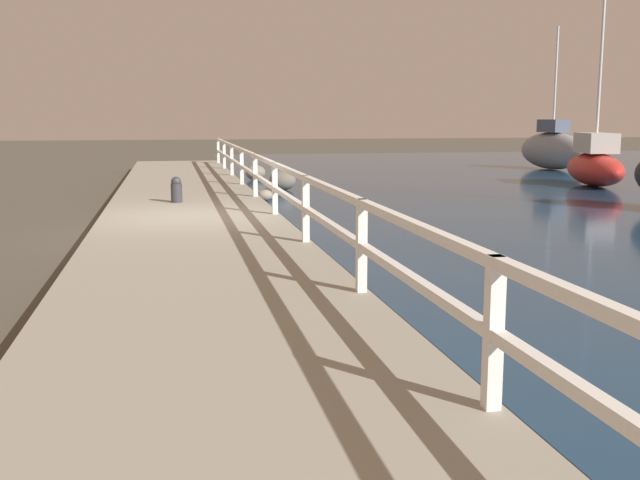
{
  "coord_description": "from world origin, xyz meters",
  "views": [
    {
      "loc": [
        -0.37,
        -13.87,
        2.15
      ],
      "look_at": [
        1.64,
        -3.87,
        0.47
      ],
      "focal_mm": 42.0,
      "sensor_mm": 36.0,
      "label": 1
    }
  ],
  "objects": [
    {
      "name": "railing",
      "position": [
        1.56,
        0.0,
        1.02
      ],
      "size": [
        0.1,
        32.5,
        0.97
      ],
      "color": "white",
      "rests_on": "dock_walkway"
    },
    {
      "name": "boulder_downstream",
      "position": [
        2.55,
        11.94,
        0.26
      ],
      "size": [
        0.69,
        0.62,
        0.52
      ],
      "color": "slate",
      "rests_on": "ground"
    },
    {
      "name": "dock_walkway",
      "position": [
        0.0,
        0.0,
        0.17
      ],
      "size": [
        3.32,
        36.0,
        0.35
      ],
      "color": "gray",
      "rests_on": "ground"
    },
    {
      "name": "boulder_water_edge",
      "position": [
        2.06,
        5.42,
        0.14
      ],
      "size": [
        0.38,
        0.34,
        0.29
      ],
      "color": "gray",
      "rests_on": "ground"
    },
    {
      "name": "sailboat_gray",
      "position": [
        15.24,
        14.82,
        0.85
      ],
      "size": [
        1.69,
        4.12,
        5.78
      ],
      "rotation": [
        0.0,
        0.0,
        0.16
      ],
      "color": "gray",
      "rests_on": "water_surface"
    },
    {
      "name": "sailboat_red",
      "position": [
        12.8,
        7.59,
        0.69
      ],
      "size": [
        2.11,
        4.08,
        7.75
      ],
      "rotation": [
        0.0,
        0.0,
        -0.22
      ],
      "color": "red",
      "rests_on": "water_surface"
    },
    {
      "name": "ground_plane",
      "position": [
        0.0,
        0.0,
        0.0
      ],
      "size": [
        120.0,
        120.0,
        0.0
      ],
      "primitive_type": "plane",
      "color": "#4C473D"
    },
    {
      "name": "boulder_near_dock",
      "position": [
        2.91,
        8.06,
        0.3
      ],
      "size": [
        0.79,
        0.71,
        0.59
      ],
      "color": "#666056",
      "rests_on": "ground"
    },
    {
      "name": "mooring_bollard",
      "position": [
        -0.24,
        2.34,
        0.62
      ],
      "size": [
        0.24,
        0.24,
        0.55
      ],
      "color": "#333338",
      "rests_on": "dock_walkway"
    }
  ]
}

